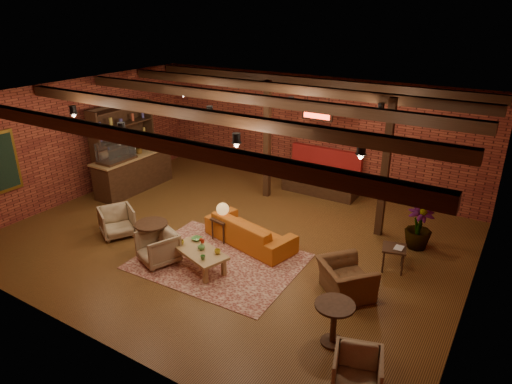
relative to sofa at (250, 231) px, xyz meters
The scene contains 28 objects.
floor 0.58m from the sofa, behind, with size 10.00×10.00×0.00m, color #38220E.
ceiling 2.92m from the sofa, behind, with size 10.00×8.00×0.02m, color black.
wall_back 4.22m from the sofa, 96.99° to the left, with size 10.00×0.02×3.20m, color maroon.
wall_front 4.24m from the sofa, 96.95° to the right, with size 10.00×0.02×3.20m, color maroon.
wall_left 5.64m from the sofa, behind, with size 0.02×8.00×3.20m, color maroon.
wall_right 4.69m from the sofa, ahead, with size 0.02×8.00×3.20m, color maroon.
ceiling_beams 2.81m from the sofa, behind, with size 9.80×6.40×0.22m, color black, non-canonical shape.
ceiling_pipe 3.03m from the sofa, 107.11° to the left, with size 0.12×0.12×9.60m, color black.
post_left 3.09m from the sofa, 112.82° to the left, with size 0.16×0.16×3.20m, color black.
post_right 3.31m from the sofa, 40.71° to the left, with size 0.16×0.16×3.20m, color black.
service_counter 4.72m from the sofa, 167.85° to the left, with size 0.80×2.50×1.60m, color black, non-canonical shape.
plant_counter 4.73m from the sofa, 165.17° to the left, with size 0.35×0.39×0.30m, color #337F33.
shelving_hutch 5.18m from the sofa, 167.70° to the left, with size 0.52×2.00×2.40m, color black, non-canonical shape.
banquette 3.54m from the sofa, 88.20° to the left, with size 2.10×0.70×1.00m, color maroon, non-canonical shape.
service_sign 3.70m from the sofa, 87.94° to the left, with size 0.86×0.06×0.30m, color #FF3519.
ceiling_spotlights 2.59m from the sofa, behind, with size 6.40×4.40×0.28m, color black, non-canonical shape.
rug 1.07m from the sofa, 97.44° to the right, with size 3.31×2.53×0.01m, color maroon.
sofa is the anchor object (origin of this frame).
coffee_table 1.45m from the sofa, 101.95° to the right, with size 1.37×0.97×0.68m.
side_table_lamp 0.74m from the sofa, 166.31° to the right, with size 0.49×0.49×0.90m.
round_table_left 2.13m from the sofa, 136.51° to the right, with size 0.69×0.69×0.72m.
armchair_a 3.11m from the sofa, 155.62° to the right, with size 0.73×0.68×0.75m, color #BFB794.
armchair_b 2.06m from the sofa, 125.34° to the right, with size 0.73×0.68×0.75m, color #BFB794.
armchair_right 2.63m from the sofa, 15.39° to the right, with size 0.98×0.63×0.85m, color brown.
side_table_book 3.11m from the sofa, 11.25° to the left, with size 0.56×0.56×0.53m.
round_table_right 3.54m from the sofa, 35.70° to the right, with size 0.63×0.63×0.74m.
armchair_far 4.49m from the sofa, 38.22° to the right, with size 0.66×0.62×0.68m, color #BFB794.
plant_tall 3.90m from the sofa, 29.02° to the left, with size 1.72×1.72×3.08m, color #4C7F4C.
Camera 1 is at (5.38, -7.63, 5.02)m, focal length 32.00 mm.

